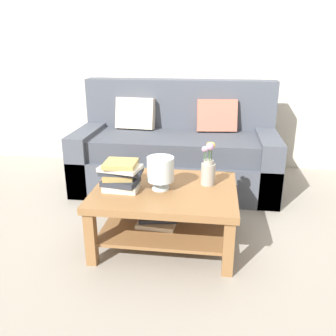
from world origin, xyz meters
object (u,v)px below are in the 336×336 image
(couch, at_px, (176,152))
(flower_pitcher, at_px, (208,168))
(glass_hurricane_vase, at_px, (161,170))
(coffee_table, at_px, (165,203))
(book_stack_main, at_px, (120,175))

(couch, xyz_separation_m, flower_pitcher, (0.35, -1.03, 0.21))
(flower_pitcher, bearing_deg, glass_hurricane_vase, -158.06)
(couch, bearing_deg, coffee_table, -87.78)
(flower_pitcher, bearing_deg, book_stack_main, -163.52)
(couch, bearing_deg, flower_pitcher, -71.30)
(coffee_table, height_order, glass_hurricane_vase, glass_hurricane_vase)
(coffee_table, bearing_deg, glass_hurricane_vase, -144.31)
(coffee_table, distance_m, glass_hurricane_vase, 0.27)
(glass_hurricane_vase, xyz_separation_m, flower_pitcher, (0.33, 0.13, -0.02))
(book_stack_main, bearing_deg, coffee_table, 12.30)
(coffee_table, relative_size, book_stack_main, 3.35)
(couch, distance_m, flower_pitcher, 1.10)
(coffee_table, bearing_deg, book_stack_main, -167.70)
(couch, distance_m, coffee_table, 1.14)
(flower_pitcher, bearing_deg, coffee_table, -159.47)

